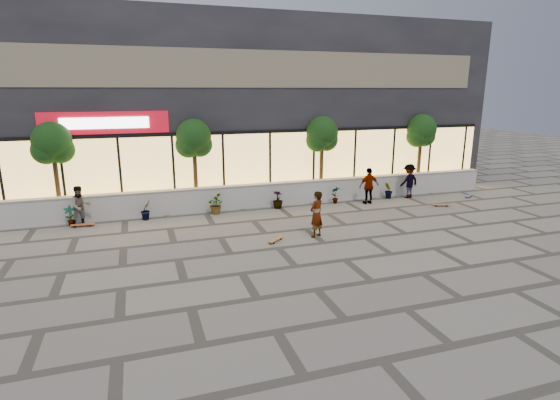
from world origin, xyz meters
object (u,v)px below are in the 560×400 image
object	(u,v)px
tree_mideast	(322,136)
skateboard_left	(83,225)
skater_left	(81,206)
skater_center	(316,214)
skateboard_center	(276,239)
tree_midwest	(194,140)
skater_right_near	(369,186)
tree_west	(52,145)
skateboard_right_near	(441,205)
skateboard_right_far	(469,196)
tree_east	(421,133)
skater_right_far	(409,181)

from	to	relation	value
tree_mideast	skateboard_left	xyz separation A→B (m)	(-10.55, -1.50, -2.90)
skater_left	skateboard_left	size ratio (longest dim) A/B	1.80
skater_center	skateboard_center	distance (m)	1.70
tree_midwest	skater_right_near	size ratio (longest dim) A/B	2.33
tree_west	tree_mideast	xyz separation A→B (m)	(11.50, 0.00, 0.00)
skater_center	tree_midwest	bearing A→B (deg)	-86.95
skateboard_right_near	skateboard_center	bearing A→B (deg)	-147.73
skateboard_left	skateboard_right_far	xyz separation A→B (m)	(17.45, -0.74, -0.02)
skateboard_right_near	skater_center	bearing A→B (deg)	-145.06
skater_right_near	skateboard_center	xyz separation A→B (m)	(-5.62, -3.60, -0.76)
skater_right_near	skateboard_right_far	size ratio (longest dim) A/B	2.47
skater_left	skateboard_right_far	size ratio (longest dim) A/B	2.32
skater_left	tree_east	bearing A→B (deg)	-17.90
skater_center	skater_left	bearing A→B (deg)	-56.25
tree_mideast	skater_right_far	size ratio (longest dim) A/B	2.36
skateboard_center	tree_midwest	bearing A→B (deg)	70.06
tree_east	tree_mideast	bearing A→B (deg)	180.00
tree_mideast	skateboard_right_near	xyz separation A→B (m)	(4.50, -3.26, -2.91)
skater_left	skater_right_near	size ratio (longest dim) A/B	0.94
skater_right_far	skater_center	bearing A→B (deg)	19.84
skateboard_right_far	skater_right_near	bearing A→B (deg)	144.44
tree_west	skater_left	world-z (taller)	tree_west
tree_midwest	skater_right_near	xyz separation A→B (m)	(7.60, -1.81, -2.15)
skater_center	skater_left	world-z (taller)	skater_center
skater_left	skater_right_far	bearing A→B (deg)	-22.88
skateboard_left	skateboard_right_far	size ratio (longest dim) A/B	1.29
tree_midwest	skateboard_right_near	bearing A→B (deg)	-17.23
tree_midwest	skater_center	xyz separation A→B (m)	(3.50, -5.38, -2.15)
tree_mideast	skater_right_near	size ratio (longest dim) A/B	2.33
skater_center	skater_right_near	size ratio (longest dim) A/B	0.99
tree_west	skateboard_right_far	size ratio (longest dim) A/B	5.76
skateboard_left	skater_center	bearing A→B (deg)	-22.69
tree_west	tree_east	bearing A→B (deg)	0.00
skater_right_near	skateboard_right_near	distance (m)	3.33
skater_center	skater_left	xyz separation A→B (m)	(-8.07, 3.98, -0.04)
skater_right_far	skateboard_center	xyz separation A→B (m)	(-8.02, -4.01, -0.75)
skateboard_right_near	skateboard_right_far	distance (m)	2.60
skater_right_near	skateboard_right_far	xyz separation A→B (m)	(5.30, -0.43, -0.77)
skateboard_left	skateboard_right_far	world-z (taller)	skateboard_left
skater_left	skateboard_left	world-z (taller)	skater_left
tree_west	tree_mideast	distance (m)	11.50
tree_west	skater_left	size ratio (longest dim) A/B	2.48
skateboard_center	skateboard_left	xyz separation A→B (m)	(-6.53, 3.91, 0.01)
skater_center	skateboard_right_near	xyz separation A→B (m)	(7.00, 2.12, -0.75)
skateboard_center	tree_east	bearing A→B (deg)	-10.42
skater_right_far	tree_midwest	bearing A→B (deg)	-19.58
tree_east	skater_right_far	size ratio (longest dim) A/B	2.36
tree_midwest	tree_mideast	world-z (taller)	same
tree_mideast	skateboard_left	world-z (taller)	tree_mideast
tree_west	tree_east	size ratio (longest dim) A/B	1.00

